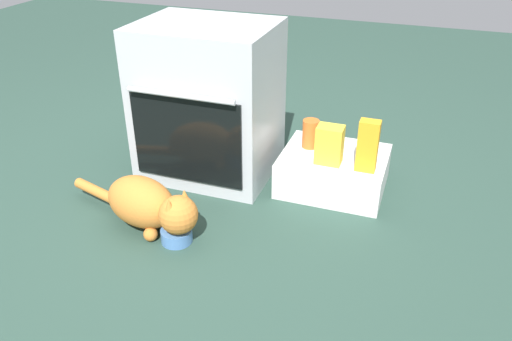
# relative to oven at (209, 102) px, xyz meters

# --- Properties ---
(ground) EXTENTS (8.00, 8.00, 0.00)m
(ground) POSITION_rel_oven_xyz_m (0.05, -0.45, -0.38)
(ground) COLOR #284238
(oven) EXTENTS (0.64, 0.55, 0.76)m
(oven) POSITION_rel_oven_xyz_m (0.00, 0.00, 0.00)
(oven) COLOR #B7BABF
(oven) RESTS_ON ground
(pantry_cabinet) EXTENTS (0.49, 0.42, 0.18)m
(pantry_cabinet) POSITION_rel_oven_xyz_m (0.63, 0.04, -0.29)
(pantry_cabinet) COLOR white
(pantry_cabinet) RESTS_ON ground
(food_bowl) EXTENTS (0.13, 0.13, 0.08)m
(food_bowl) POSITION_rel_oven_xyz_m (0.11, -0.62, -0.34)
(food_bowl) COLOR #4C7AB7
(food_bowl) RESTS_ON ground
(cat) EXTENTS (0.71, 0.30, 0.24)m
(cat) POSITION_rel_oven_xyz_m (-0.03, -0.57, -0.25)
(cat) COLOR #C6752D
(cat) RESTS_ON ground
(juice_carton) EXTENTS (0.09, 0.06, 0.24)m
(juice_carton) POSITION_rel_oven_xyz_m (0.79, -0.06, -0.08)
(juice_carton) COLOR orange
(juice_carton) RESTS_ON pantry_cabinet
(snack_bag) EXTENTS (0.12, 0.09, 0.18)m
(snack_bag) POSITION_rel_oven_xyz_m (0.62, -0.05, -0.11)
(snack_bag) COLOR yellow
(snack_bag) RESTS_ON pantry_cabinet
(sauce_jar) EXTENTS (0.08, 0.08, 0.14)m
(sauce_jar) POSITION_rel_oven_xyz_m (0.50, 0.08, -0.13)
(sauce_jar) COLOR #D16023
(sauce_jar) RESTS_ON pantry_cabinet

